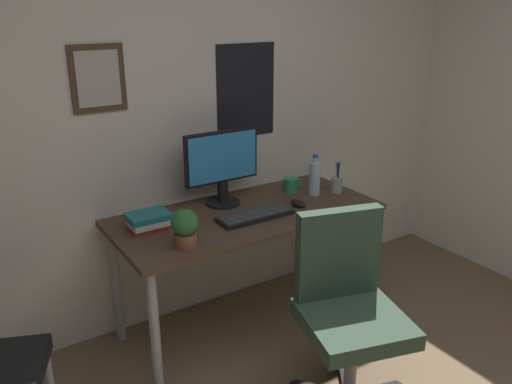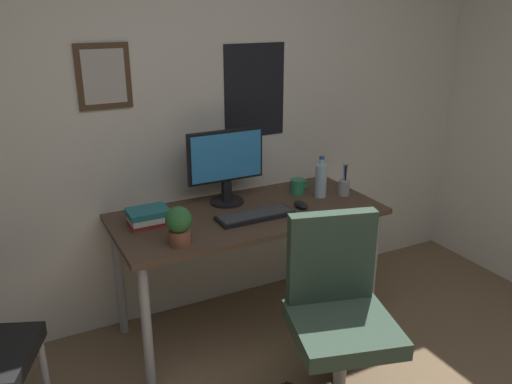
{
  "view_description": "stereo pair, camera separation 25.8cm",
  "coord_description": "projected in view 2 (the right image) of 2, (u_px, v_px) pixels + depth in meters",
  "views": [
    {
      "loc": [
        -1.2,
        -0.59,
        1.86
      ],
      "look_at": [
        0.23,
        1.63,
        0.9
      ],
      "focal_mm": 36.7,
      "sensor_mm": 36.0,
      "label": 1
    },
    {
      "loc": [
        -0.98,
        -0.72,
        1.86
      ],
      "look_at": [
        0.23,
        1.63,
        0.9
      ],
      "focal_mm": 36.7,
      "sensor_mm": 36.0,
      "label": 2
    }
  ],
  "objects": [
    {
      "name": "wall_back",
      "position": [
        179.0,
        105.0,
        3.01
      ],
      "size": [
        4.4,
        0.1,
        2.6
      ],
      "color": "silver",
      "rests_on": "ground_plane"
    },
    {
      "name": "computer_mouse",
      "position": [
        301.0,
        205.0,
        2.99
      ],
      "size": [
        0.06,
        0.11,
        0.04
      ],
      "color": "black",
      "rests_on": "desk"
    },
    {
      "name": "water_bottle",
      "position": [
        321.0,
        180.0,
        3.14
      ],
      "size": [
        0.07,
        0.07,
        0.25
      ],
      "color": "silver",
      "rests_on": "desk"
    },
    {
      "name": "monitor",
      "position": [
        226.0,
        164.0,
        3.0
      ],
      "size": [
        0.46,
        0.2,
        0.43
      ],
      "color": "black",
      "rests_on": "desk"
    },
    {
      "name": "book_stack_left",
      "position": [
        148.0,
        217.0,
        2.76
      ],
      "size": [
        0.21,
        0.16,
        0.09
      ],
      "color": "#B22D28",
      "rests_on": "desk"
    },
    {
      "name": "desk",
      "position": [
        248.0,
        225.0,
        2.97
      ],
      "size": [
        1.5,
        0.69,
        0.75
      ],
      "color": "#4C3828",
      "rests_on": "ground_plane"
    },
    {
      "name": "coffee_mug_near",
      "position": [
        298.0,
        186.0,
        3.21
      ],
      "size": [
        0.13,
        0.09,
        0.09
      ],
      "color": "#2D8C59",
      "rests_on": "desk"
    },
    {
      "name": "potted_plant",
      "position": [
        179.0,
        224.0,
        2.51
      ],
      "size": [
        0.13,
        0.13,
        0.19
      ],
      "color": "brown",
      "rests_on": "desk"
    },
    {
      "name": "office_chair",
      "position": [
        338.0,
        306.0,
        2.43
      ],
      "size": [
        0.58,
        0.59,
        0.95
      ],
      "color": "#334738",
      "rests_on": "ground_plane"
    },
    {
      "name": "keyboard",
      "position": [
        255.0,
        215.0,
        2.86
      ],
      "size": [
        0.43,
        0.15,
        0.03
      ],
      "color": "black",
      "rests_on": "desk"
    },
    {
      "name": "pen_cup",
      "position": [
        344.0,
        186.0,
        3.18
      ],
      "size": [
        0.07,
        0.07,
        0.2
      ],
      "color": "#9EA0A5",
      "rests_on": "desk"
    }
  ]
}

